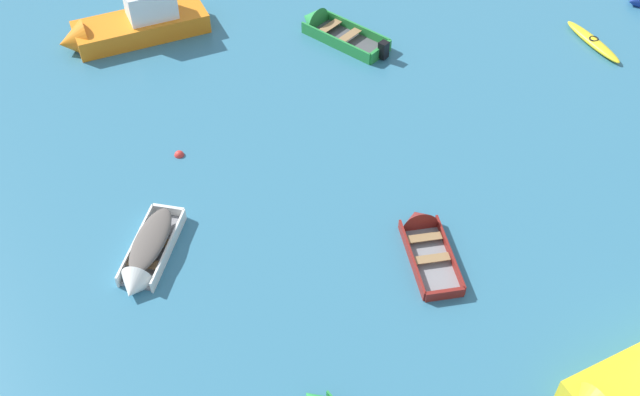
# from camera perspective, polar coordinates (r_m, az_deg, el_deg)

# --- Properties ---
(rowboat_green_back_row_right) EXTENTS (4.62, 3.36, 1.39)m
(rowboat_green_back_row_right) POSITION_cam_1_polar(r_m,az_deg,el_deg) (34.38, 0.64, 12.93)
(rowboat_green_back_row_right) COLOR #4C4C51
(rowboat_green_back_row_right) RESTS_ON ground_plane
(motor_launch_orange_midfield_right) EXTENTS (6.40, 5.42, 2.58)m
(motor_launch_orange_midfield_right) POSITION_cam_1_polar(r_m,az_deg,el_deg) (34.85, -14.39, 12.83)
(motor_launch_orange_midfield_right) COLOR orange
(motor_launch_orange_midfield_right) RESTS_ON ground_plane
(rowboat_maroon_near_right) EXTENTS (2.57, 3.85, 1.23)m
(rowboat_maroon_near_right) POSITION_cam_1_polar(r_m,az_deg,el_deg) (25.14, 7.89, -2.77)
(rowboat_maroon_near_right) COLOR gray
(rowboat_maroon_near_right) RESTS_ON ground_plane
(rowboat_white_back_row_center) EXTENTS (1.29, 3.82, 1.09)m
(rowboat_white_back_row_center) POSITION_cam_1_polar(r_m,az_deg,el_deg) (24.67, -13.25, -4.45)
(rowboat_white_back_row_center) COLOR gray
(rowboat_white_back_row_center) RESTS_ON ground_plane
(kayak_yellow_center) EXTENTS (2.57, 3.22, 0.34)m
(kayak_yellow_center) POSITION_cam_1_polar(r_m,az_deg,el_deg) (35.76, 20.25, 11.22)
(kayak_yellow_center) COLOR yellow
(kayak_yellow_center) RESTS_ON ground_plane
(mooring_buoy_central) EXTENTS (0.37, 0.37, 0.37)m
(mooring_buoy_central) POSITION_cam_1_polar(r_m,az_deg,el_deg) (28.43, -10.77, 3.25)
(mooring_buoy_central) COLOR red
(mooring_buoy_central) RESTS_ON ground_plane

